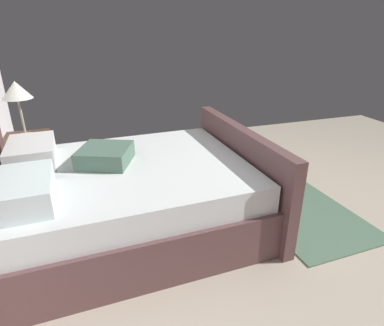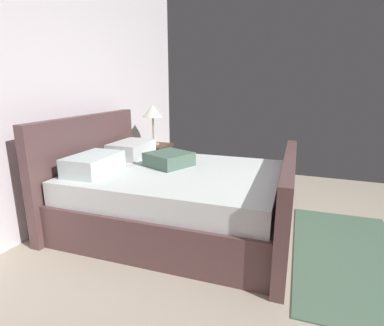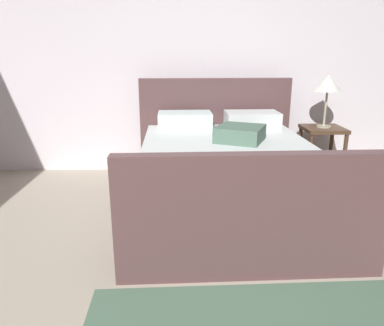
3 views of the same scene
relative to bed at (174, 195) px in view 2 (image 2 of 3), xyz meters
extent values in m
cube|color=white|center=(-0.30, 1.27, 1.08)|extent=(5.59, 0.12, 2.85)
cube|color=brown|center=(0.00, -0.05, -0.15)|extent=(1.66, 2.07, 0.40)
cube|color=brown|center=(-0.03, 1.01, 0.22)|extent=(1.72, 0.16, 1.13)
cube|color=brown|center=(0.03, -1.10, 0.07)|extent=(1.72, 0.16, 0.83)
cube|color=silver|center=(0.00, -0.05, 0.16)|extent=(1.58, 2.00, 0.22)
cube|color=silver|center=(-0.38, 0.67, 0.36)|extent=(0.57, 0.38, 0.18)
cube|color=silver|center=(0.34, 0.69, 0.36)|extent=(0.57, 0.38, 0.18)
cube|color=#4E6D5C|center=(0.12, 0.11, 0.34)|extent=(0.53, 0.53, 0.14)
cube|color=#4C3523|center=(1.18, 0.85, 0.23)|extent=(0.44, 0.44, 0.04)
cube|color=#4C3523|center=(1.18, 0.85, -0.17)|extent=(0.40, 0.40, 0.02)
cylinder|color=#4C3523|center=(0.99, 0.66, -0.07)|extent=(0.04, 0.04, 0.56)
cylinder|color=#4C3523|center=(1.37, 0.66, -0.07)|extent=(0.04, 0.04, 0.56)
cylinder|color=#4C3523|center=(0.99, 1.04, -0.07)|extent=(0.04, 0.04, 0.56)
cylinder|color=#4C3523|center=(1.37, 1.04, -0.07)|extent=(0.04, 0.04, 0.56)
cylinder|color=#B7B293|center=(1.18, 0.85, 0.26)|extent=(0.16, 0.16, 0.02)
cylinder|color=#B7B293|center=(1.18, 0.85, 0.46)|extent=(0.02, 0.02, 0.38)
cone|color=silver|center=(1.18, 0.85, 0.74)|extent=(0.29, 0.29, 0.18)
cube|color=#4D6C55|center=(0.00, -1.66, -0.34)|extent=(1.88, 0.97, 0.01)
camera|label=1|loc=(-2.49, 0.23, 1.37)|focal=30.48mm
camera|label=2|loc=(-2.69, -1.22, 1.11)|focal=28.49mm
camera|label=3|loc=(-0.38, -3.15, 1.04)|focal=34.03mm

